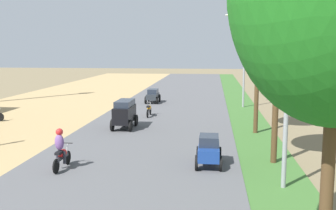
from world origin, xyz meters
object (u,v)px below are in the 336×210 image
object	(u,v)px
median_tree_third	(259,16)
median_tree_second	(279,18)
car_hatchback_blue	(209,149)
motorbike_foreground_rider	(61,150)
car_van_black	(125,113)
utility_pole_far	(289,45)
motorbike_ahead_second	(149,109)
streetlamp_mid	(244,53)
utility_pole_near	(301,54)
streetlamp_near	(289,52)
car_sedan_charcoal	(153,95)

from	to	relation	value
median_tree_third	median_tree_second	bearing A→B (deg)	-88.61
car_hatchback_blue	motorbike_foreground_rider	size ratio (longest dim) A/B	1.11
median_tree_third	car_van_black	bearing A→B (deg)	177.52
utility_pole_far	car_van_black	bearing A→B (deg)	-145.84
utility_pole_far	car_hatchback_blue	xyz separation A→B (m)	(-5.62, -14.29, -4.26)
median_tree_second	car_hatchback_blue	xyz separation A→B (m)	(-2.70, -0.78, -5.27)
median_tree_second	car_van_black	bearing A→B (deg)	141.13
motorbike_foreground_rider	motorbike_ahead_second	xyz separation A→B (m)	(1.47, 12.60, -0.28)
streetlamp_mid	utility_pole_near	world-z (taller)	utility_pole_near
streetlamp_near	utility_pole_far	bearing A→B (deg)	79.66
utility_pole_far	motorbike_foreground_rider	distance (m)	19.66
car_sedan_charcoal	motorbike_ahead_second	xyz separation A→B (m)	(0.77, -6.90, -0.17)
median_tree_third	motorbike_ahead_second	bearing A→B (deg)	145.60
median_tree_third	car_sedan_charcoal	bearing A→B (deg)	123.36
utility_pole_far	motorbike_foreground_rider	world-z (taller)	utility_pole_far
median_tree_second	utility_pole_near	distance (m)	12.87
median_tree_third	streetlamp_mid	distance (m)	10.19
car_sedan_charcoal	motorbike_ahead_second	distance (m)	6.95
streetlamp_mid	streetlamp_near	bearing A→B (deg)	-90.00
utility_pole_near	motorbike_ahead_second	xyz separation A→B (m)	(-10.55, -1.64, -3.85)
utility_pole_near	streetlamp_near	bearing A→B (deg)	-103.40
motorbike_foreground_rider	utility_pole_near	bearing A→B (deg)	49.84
car_van_black	utility_pole_near	bearing A→B (deg)	27.99
utility_pole_near	car_sedan_charcoal	xyz separation A→B (m)	(-11.32, 5.26, -3.68)
streetlamp_near	motorbike_foreground_rider	xyz separation A→B (m)	(-8.36, 1.09, -3.84)
streetlamp_mid	car_sedan_charcoal	world-z (taller)	streetlamp_mid
motorbike_foreground_rider	car_sedan_charcoal	bearing A→B (deg)	87.96
streetlamp_near	car_hatchback_blue	distance (m)	5.24
median_tree_second	streetlamp_mid	distance (m)	15.97
utility_pole_near	car_sedan_charcoal	distance (m)	13.01
streetlamp_near	car_sedan_charcoal	size ratio (longest dim) A/B	3.57
median_tree_third	car_van_black	xyz separation A→B (m)	(-7.63, 0.33, -5.54)
streetlamp_mid	car_sedan_charcoal	size ratio (longest dim) A/B	3.35
streetlamp_near	utility_pole_near	world-z (taller)	utility_pole_near
median_tree_third	motorbike_foreground_rider	distance (m)	12.82
median_tree_second	car_sedan_charcoal	bearing A→B (deg)	113.93
streetlamp_near	utility_pole_far	world-z (taller)	utility_pole_far
streetlamp_mid	motorbike_ahead_second	distance (m)	9.49
car_sedan_charcoal	motorbike_ahead_second	size ratio (longest dim) A/B	1.26
median_tree_second	motorbike_foreground_rider	world-z (taller)	median_tree_second
streetlamp_near	car_sedan_charcoal	world-z (taller)	streetlamp_near
car_van_black	car_sedan_charcoal	bearing A→B (deg)	90.06
utility_pole_near	utility_pole_far	xyz separation A→B (m)	(-0.63, 1.24, 0.59)
streetlamp_mid	median_tree_third	bearing A→B (deg)	-90.17
median_tree_third	car_hatchback_blue	distance (m)	9.24
median_tree_second	motorbike_ahead_second	size ratio (longest dim) A/B	4.27
median_tree_third	car_hatchback_blue	bearing A→B (deg)	-110.89
streetlamp_near	car_van_black	bearing A→B (deg)	129.41
streetlamp_mid	utility_pole_far	world-z (taller)	utility_pole_far
streetlamp_near	motorbike_ahead_second	xyz separation A→B (m)	(-6.90, 13.69, -4.12)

